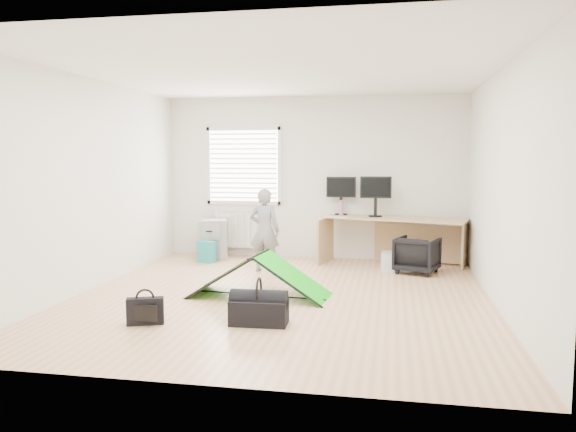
% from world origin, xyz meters
% --- Properties ---
extents(ground, '(5.50, 5.50, 0.00)m').
position_xyz_m(ground, '(0.00, 0.00, 0.00)').
color(ground, tan).
rests_on(ground, ground).
extents(back_wall, '(5.00, 0.02, 2.70)m').
position_xyz_m(back_wall, '(0.00, 2.75, 1.35)').
color(back_wall, silver).
rests_on(back_wall, ground).
extents(window, '(1.20, 0.06, 1.20)m').
position_xyz_m(window, '(-1.20, 2.71, 1.55)').
color(window, silver).
rests_on(window, back_wall).
extents(radiator, '(1.00, 0.12, 0.60)m').
position_xyz_m(radiator, '(-1.20, 2.67, 0.45)').
color(radiator, silver).
rests_on(radiator, back_wall).
extents(desk, '(2.31, 1.23, 0.75)m').
position_xyz_m(desk, '(1.35, 2.35, 0.38)').
color(desk, tan).
rests_on(desk, ground).
extents(filing_cabinet, '(0.58, 0.67, 0.66)m').
position_xyz_m(filing_cabinet, '(-1.64, 2.42, 0.33)').
color(filing_cabinet, gray).
rests_on(filing_cabinet, ground).
extents(monitor_left, '(0.48, 0.13, 0.46)m').
position_xyz_m(monitor_left, '(0.48, 2.59, 0.98)').
color(monitor_left, black).
rests_on(monitor_left, desk).
extents(monitor_right, '(0.50, 0.14, 0.47)m').
position_xyz_m(monitor_right, '(1.05, 2.39, 0.99)').
color(monitor_right, black).
rests_on(monitor_right, desk).
extents(keyboard, '(0.46, 0.32, 0.02)m').
position_xyz_m(keyboard, '(0.46, 2.11, 0.76)').
color(keyboard, beige).
rests_on(keyboard, desk).
extents(thermos, '(0.09, 0.09, 0.25)m').
position_xyz_m(thermos, '(0.49, 2.50, 0.88)').
color(thermos, '#B46581').
rests_on(thermos, desk).
extents(office_chair, '(0.73, 0.74, 0.53)m').
position_xyz_m(office_chair, '(1.68, 1.74, 0.27)').
color(office_chair, black).
rests_on(office_chair, ground).
extents(person, '(0.48, 0.33, 1.24)m').
position_xyz_m(person, '(-0.55, 1.44, 0.62)').
color(person, slate).
rests_on(person, ground).
extents(kite, '(1.76, 0.92, 0.52)m').
position_xyz_m(kite, '(-0.28, -0.04, 0.26)').
color(kite, '#11B412').
rests_on(kite, ground).
extents(storage_crate, '(0.49, 0.35, 0.27)m').
position_xyz_m(storage_crate, '(1.40, 1.89, 0.13)').
color(storage_crate, silver).
rests_on(storage_crate, ground).
extents(tote_bag, '(0.32, 0.22, 0.35)m').
position_xyz_m(tote_bag, '(-1.64, 1.96, 0.17)').
color(tote_bag, teal).
rests_on(tote_bag, ground).
extents(laptop_bag, '(0.38, 0.23, 0.28)m').
position_xyz_m(laptop_bag, '(-1.15, -1.39, 0.14)').
color(laptop_bag, black).
rests_on(laptop_bag, ground).
extents(white_box, '(0.13, 0.13, 0.10)m').
position_xyz_m(white_box, '(-1.45, -0.96, 0.05)').
color(white_box, silver).
rests_on(white_box, ground).
extents(duffel_bag, '(0.59, 0.32, 0.25)m').
position_xyz_m(duffel_bag, '(-0.01, -1.17, 0.13)').
color(duffel_bag, black).
rests_on(duffel_bag, ground).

